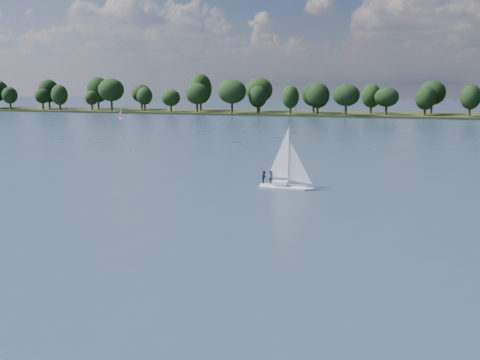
{
  "coord_description": "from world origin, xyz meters",
  "views": [
    {
      "loc": [
        6.65,
        -15.47,
        12.83
      ],
      "look_at": [
        -10.01,
        39.04,
        2.5
      ],
      "focal_mm": 40.0,
      "sensor_mm": 36.0,
      "label": 1
    }
  ],
  "objects": [
    {
      "name": "far_shore",
      "position": [
        0.0,
        212.0,
        0.0
      ],
      "size": [
        660.0,
        40.0,
        1.5
      ],
      "primitive_type": "cube",
      "color": "black",
      "rests_on": "ground"
    },
    {
      "name": "sailboat",
      "position": [
        -7.21,
        48.09,
        2.28
      ],
      "size": [
        6.21,
        1.81,
        8.14
      ],
      "rotation": [
        0.0,
        0.0,
        0.01
      ],
      "color": "white",
      "rests_on": "ground"
    },
    {
      "name": "pontoon",
      "position": [
        -174.01,
        192.31,
        0.0
      ],
      "size": [
        4.33,
        2.79,
        0.5
      ],
      "primitive_type": "cube",
      "rotation": [
        0.0,
        0.0,
        0.21
      ],
      "color": "#515356",
      "rests_on": "ground"
    },
    {
      "name": "ground",
      "position": [
        0.0,
        100.0,
        0.0
      ],
      "size": [
        700.0,
        700.0,
        0.0
      ],
      "primitive_type": "plane",
      "color": "#233342",
      "rests_on": "ground"
    },
    {
      "name": "dinghy_pink",
      "position": [
        -93.74,
        162.06,
        0.93
      ],
      "size": [
        2.47,
        1.02,
        3.92
      ],
      "rotation": [
        0.0,
        0.0,
        -0.02
      ],
      "color": "silver",
      "rests_on": "ground"
    },
    {
      "name": "treeline",
      "position": [
        -2.39,
        207.84,
        8.17
      ],
      "size": [
        563.35,
        73.8,
        18.3
      ],
      "color": "black",
      "rests_on": "ground"
    }
  ]
}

